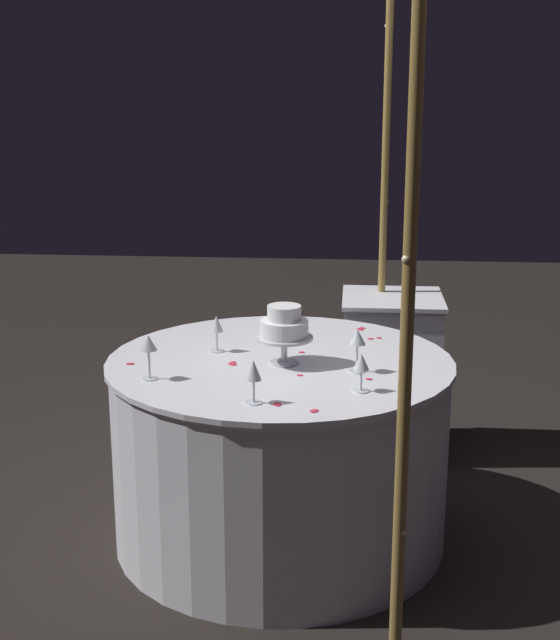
% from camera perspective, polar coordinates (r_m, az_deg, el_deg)
% --- Properties ---
extents(ground_plane, '(12.00, 12.00, 0.00)m').
position_cam_1_polar(ground_plane, '(3.71, -0.00, -13.66)').
color(ground_plane, black).
extents(decorative_arch, '(2.13, 0.06, 2.37)m').
position_cam_1_polar(decorative_arch, '(3.26, 7.45, 10.57)').
color(decorative_arch, olive).
rests_on(decorative_arch, ground).
extents(main_table, '(1.35, 1.35, 0.75)m').
position_cam_1_polar(main_table, '(3.55, -0.00, -8.34)').
color(main_table, white).
rests_on(main_table, ground).
extents(side_table, '(0.49, 0.49, 0.79)m').
position_cam_1_polar(side_table, '(4.41, 7.14, -3.46)').
color(side_table, white).
rests_on(side_table, ground).
extents(tiered_cake, '(0.22, 0.22, 0.23)m').
position_cam_1_polar(tiered_cake, '(3.32, 0.27, -0.45)').
color(tiered_cake, silver).
rests_on(tiered_cake, main_table).
extents(wine_glass_0, '(0.06, 0.06, 0.15)m').
position_cam_1_polar(wine_glass_0, '(3.50, -4.13, -0.39)').
color(wine_glass_0, silver).
rests_on(wine_glass_0, main_table).
extents(wine_glass_1, '(0.06, 0.06, 0.15)m').
position_cam_1_polar(wine_glass_1, '(2.92, -1.73, -3.42)').
color(wine_glass_1, silver).
rests_on(wine_glass_1, main_table).
extents(wine_glass_2, '(0.06, 0.06, 0.17)m').
position_cam_1_polar(wine_glass_2, '(3.19, -8.51, -1.65)').
color(wine_glass_2, silver).
rests_on(wine_glass_2, main_table).
extents(wine_glass_3, '(0.06, 0.06, 0.14)m').
position_cam_1_polar(wine_glass_3, '(3.05, 5.28, -2.87)').
color(wine_glass_3, silver).
rests_on(wine_glass_3, main_table).
extents(wine_glass_4, '(0.06, 0.06, 0.16)m').
position_cam_1_polar(wine_glass_4, '(3.25, 5.02, -1.27)').
color(wine_glass_4, silver).
rests_on(wine_glass_4, main_table).
extents(cake_knife, '(0.28, 0.13, 0.01)m').
position_cam_1_polar(cake_knife, '(3.77, -0.02, -0.84)').
color(cake_knife, silver).
rests_on(cake_knife, main_table).
extents(rose_petal_0, '(0.02, 0.03, 0.00)m').
position_cam_1_polar(rose_petal_0, '(3.20, 5.77, -3.82)').
color(rose_petal_0, '#E02D47').
rests_on(rose_petal_0, main_table).
extents(rose_petal_1, '(0.03, 0.04, 0.00)m').
position_cam_1_polar(rose_petal_1, '(3.41, -9.68, -2.80)').
color(rose_petal_1, '#E02D47').
rests_on(rose_petal_1, main_table).
extents(rose_petal_2, '(0.02, 0.03, 0.00)m').
position_cam_1_polar(rose_petal_2, '(3.71, 5.88, -1.21)').
color(rose_petal_2, '#E02D47').
rests_on(rose_petal_2, main_table).
extents(rose_petal_3, '(0.03, 0.03, 0.00)m').
position_cam_1_polar(rose_petal_3, '(3.87, 5.36, -0.52)').
color(rose_petal_3, '#E02D47').
rests_on(rose_petal_3, main_table).
extents(rose_petal_4, '(0.03, 0.03, 0.00)m').
position_cam_1_polar(rose_petal_4, '(3.38, -3.06, -2.76)').
color(rose_petal_4, '#E02D47').
rests_on(rose_petal_4, main_table).
extents(rose_petal_5, '(0.04, 0.04, 0.00)m').
position_cam_1_polar(rose_petal_5, '(3.85, 5.20, -0.60)').
color(rose_petal_5, '#E02D47').
rests_on(rose_petal_5, main_table).
extents(rose_petal_6, '(0.04, 0.03, 0.00)m').
position_cam_1_polar(rose_petal_6, '(2.94, -0.17, -5.47)').
color(rose_petal_6, '#E02D47').
rests_on(rose_petal_6, main_table).
extents(rose_petal_7, '(0.04, 0.04, 0.00)m').
position_cam_1_polar(rose_petal_7, '(2.88, 2.23, -5.89)').
color(rose_petal_7, '#E02D47').
rests_on(rose_petal_7, main_table).
extents(rose_petal_8, '(0.02, 0.03, 0.00)m').
position_cam_1_polar(rose_petal_8, '(3.23, 1.29, -3.58)').
color(rose_petal_8, '#E02D47').
rests_on(rose_petal_8, main_table).
extents(rose_petal_9, '(0.03, 0.03, 0.00)m').
position_cam_1_polar(rose_petal_9, '(3.50, 1.40, -2.09)').
color(rose_petal_9, '#E02D47').
rests_on(rose_petal_9, main_table).
extents(rose_petal_10, '(0.04, 0.05, 0.00)m').
position_cam_1_polar(rose_petal_10, '(3.36, -3.10, -2.86)').
color(rose_petal_10, '#E02D47').
rests_on(rose_petal_10, main_table).
extents(rose_petal_11, '(0.02, 0.03, 0.00)m').
position_cam_1_polar(rose_petal_11, '(3.72, 6.42, -1.15)').
color(rose_petal_11, '#E02D47').
rests_on(rose_petal_11, main_table).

